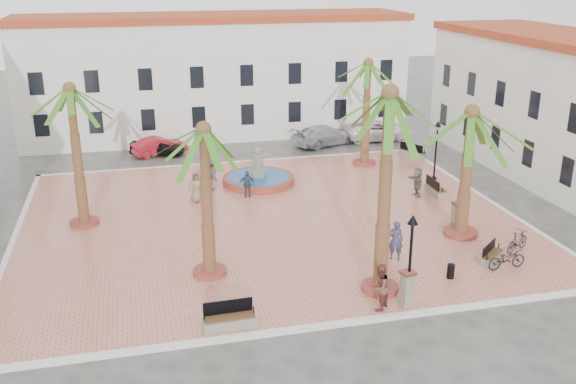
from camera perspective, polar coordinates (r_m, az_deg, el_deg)
name	(u,v)px	position (r m, az deg, el deg)	size (l,w,h in m)	color
ground	(270,221)	(34.58, -1.61, -2.63)	(120.00, 120.00, 0.00)	#56544F
plaza	(270,220)	(34.55, -1.61, -2.52)	(26.00, 22.00, 0.15)	#DB7D69
kerb_n	(236,163)	(44.76, -4.64, 2.62)	(26.30, 0.30, 0.16)	silver
kerb_s	(332,325)	(25.01, 3.92, -11.70)	(26.30, 0.30, 0.16)	silver
kerb_e	(487,200)	(39.22, 17.28, -0.69)	(0.30, 22.30, 0.16)	silver
kerb_w	(12,244)	(34.45, -23.30, -4.25)	(0.30, 22.30, 0.16)	silver
building_north	(216,75)	(52.41, -6.44, 10.31)	(30.40, 7.40, 9.50)	white
fountain	(259,178)	(40.10, -2.63, 1.22)	(4.47, 4.47, 2.31)	#A44236
palm_nw	(71,105)	(33.66, -18.71, 7.35)	(4.85, 4.85, 7.53)	#A44236
palm_sw	(204,148)	(26.70, -7.46, 3.94)	(4.84, 4.84, 6.90)	#A44236
palm_s	(389,116)	(24.91, 8.96, 6.68)	(5.15, 5.15, 8.69)	#A44236
palm_e	(470,129)	(31.99, 15.91, 5.37)	(5.53, 5.53, 6.70)	#A44236
palm_ne	(368,76)	(42.97, 7.11, 10.24)	(5.00, 5.00, 7.22)	#A44236
bench_s	(229,321)	(24.59, -5.23, -11.34)	(2.01, 0.67, 1.05)	gray
bench_se	(492,257)	(31.05, 17.68, -5.49)	(1.58, 1.43, 0.86)	gray
bench_e	(435,190)	(39.07, 12.97, 0.18)	(0.64, 1.92, 1.01)	gray
bench_ne	(413,153)	(46.43, 11.03, 3.41)	(1.55, 1.98, 1.04)	gray
lamppost_s	(411,245)	(25.38, 10.90, -4.64)	(0.42, 0.42, 3.90)	black
lamppost_e	(437,140)	(41.21, 13.08, 4.52)	(0.41, 0.41, 3.81)	black
bollard_se	(407,288)	(26.16, 10.51, -8.38)	(0.65, 0.65, 1.51)	gray
bollard_n	(211,161)	(42.20, -6.86, 2.75)	(0.66, 0.66, 1.57)	gray
bollard_e	(456,214)	(34.45, 14.71, -1.90)	(0.53, 0.53, 1.31)	gray
litter_bin	(451,271)	(28.96, 14.26, -6.84)	(0.33, 0.33, 0.64)	black
cyclist_a	(396,240)	(29.95, 9.54, -4.24)	(0.70, 0.46, 1.91)	#31334D
bicycle_a	(507,259)	(30.43, 18.86, -5.63)	(0.65, 1.86, 0.98)	black
cyclist_b	(380,287)	(25.65, 8.14, -8.38)	(0.93, 0.73, 1.92)	brown
bicycle_b	(517,241)	(32.38, 19.72, -4.14)	(0.49, 1.73, 1.04)	black
pedestrian_fountain_a	(196,187)	(37.07, -8.17, 0.48)	(0.90, 0.58, 1.84)	#806E54
pedestrian_fountain_b	(247,184)	(37.62, -3.66, 0.72)	(0.93, 0.39, 1.58)	#32475E
pedestrian_north	(211,174)	(38.97, -6.84, 1.59)	(1.27, 0.73, 1.96)	#4B4A4F
pedestrian_east	(417,182)	(38.40, 11.41, 0.89)	(1.62, 0.52, 1.75)	#665E50
car_black	(157,146)	(47.47, -11.56, 4.00)	(1.56, 3.88, 1.32)	black
car_red	(159,146)	(47.57, -11.39, 4.03)	(1.38, 3.97, 1.31)	maroon
car_silver	(325,135)	(49.30, 3.30, 5.06)	(2.14, 5.26, 1.53)	silver
car_white	(378,130)	(51.21, 8.02, 5.45)	(2.54, 5.51, 1.53)	white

